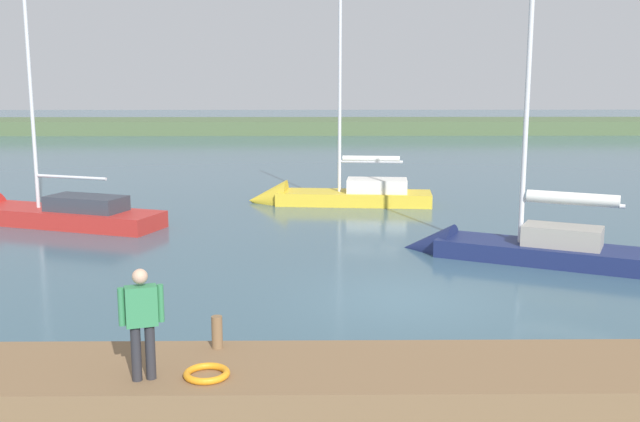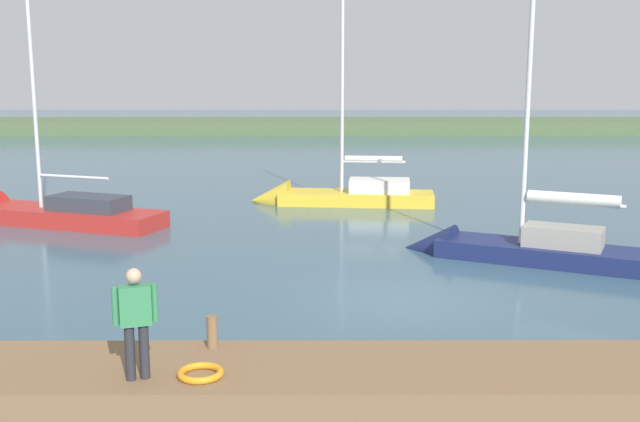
{
  "view_description": "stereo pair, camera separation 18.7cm",
  "coord_description": "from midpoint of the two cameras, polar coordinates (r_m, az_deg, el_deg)",
  "views": [
    {
      "loc": [
        2.08,
        15.78,
        4.9
      ],
      "look_at": [
        1.85,
        -3.24,
        1.45
      ],
      "focal_mm": 41.27,
      "sensor_mm": 36.0,
      "label": 1
    },
    {
      "loc": [
        1.9,
        15.78,
        4.9
      ],
      "look_at": [
        1.85,
        -3.24,
        1.45
      ],
      "focal_mm": 41.27,
      "sensor_mm": 36.0,
      "label": 2
    }
  ],
  "objects": [
    {
      "name": "life_ring_buoy",
      "position": [
        10.77,
        -9.28,
        -12.33
      ],
      "size": [
        0.66,
        0.66,
        0.1
      ],
      "primitive_type": "torus",
      "color": "orange",
      "rests_on": "dock_pier"
    },
    {
      "name": "far_shoreline",
      "position": [
        67.34,
        1.01,
        6.11
      ],
      "size": [
        180.0,
        8.0,
        2.4
      ],
      "primitive_type": "cube",
      "color": "#4C603D",
      "rests_on": "ground_plane"
    },
    {
      "name": "sailboat_far_left",
      "position": [
        20.86,
        14.81,
        -3.26
      ],
      "size": [
        7.07,
        4.58,
        9.27
      ],
      "rotation": [
        0.0,
        0.0,
        -0.46
      ],
      "color": "navy",
      "rests_on": "ground_plane"
    },
    {
      "name": "ground_plane",
      "position": [
        16.64,
        6.25,
        -6.89
      ],
      "size": [
        200.0,
        200.0,
        0.0
      ],
      "primitive_type": "plane",
      "color": "#385666"
    },
    {
      "name": "dock_pier",
      "position": [
        11.37,
        9.71,
        -13.36
      ],
      "size": [
        23.73,
        2.07,
        0.73
      ],
      "primitive_type": "cube",
      "color": "brown",
      "rests_on": "ground_plane"
    },
    {
      "name": "sailboat_far_right",
      "position": [
        26.95,
        -21.26,
        -0.42
      ],
      "size": [
        8.33,
        4.51,
        10.51
      ],
      "rotation": [
        0.0,
        0.0,
        -0.35
      ],
      "color": "#B22823",
      "rests_on": "ground_plane"
    },
    {
      "name": "mooring_post_near",
      "position": [
        11.74,
        -8.44,
        -9.27
      ],
      "size": [
        0.17,
        0.17,
        0.51
      ],
      "primitive_type": "cylinder",
      "color": "brown",
      "rests_on": "dock_pier"
    },
    {
      "name": "sailboat_behind_pier",
      "position": [
        28.93,
        0.64,
        0.97
      ],
      "size": [
        7.32,
        2.39,
        8.91
      ],
      "rotation": [
        0.0,
        0.0,
        -0.1
      ],
      "color": "gold",
      "rests_on": "ground_plane"
    },
    {
      "name": "person_on_dock",
      "position": [
        10.56,
        -14.16,
        -7.99
      ],
      "size": [
        0.59,
        0.34,
        1.6
      ],
      "rotation": [
        0.0,
        0.0,
        5.03
      ],
      "color": "#28282D",
      "rests_on": "dock_pier"
    }
  ]
}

